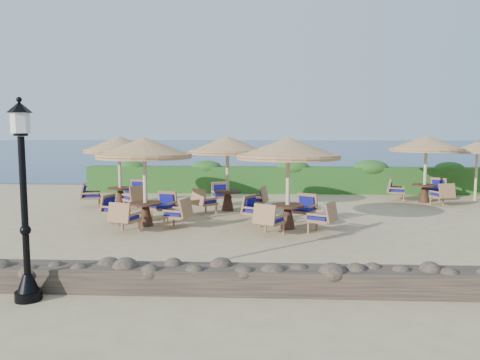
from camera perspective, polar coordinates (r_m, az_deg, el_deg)
ground at (r=14.53m, az=6.26°, el=-5.30°), size 120.00×120.00×0.00m
sea at (r=84.28m, az=3.50°, el=4.06°), size 160.00×160.00×0.00m
hedge at (r=21.56m, az=5.18°, el=0.02°), size 18.00×0.90×1.20m
stone_wall at (r=8.48m, az=8.76°, el=-12.04°), size 15.00×0.65×0.44m
lamp_post at (r=8.50m, az=-24.80°, el=-3.25°), size 0.44×0.44×3.31m
extra_parasol at (r=21.28m, az=26.98°, el=3.55°), size 2.30×2.30×2.41m
cafe_set_0 at (r=14.14m, az=-11.55°, el=1.82°), size 2.88×2.88×2.65m
cafe_set_1 at (r=13.51m, az=5.89°, el=1.90°), size 3.03×3.03×2.65m
cafe_set_2 at (r=18.11m, az=-14.48°, el=2.74°), size 2.75×2.75×2.65m
cafe_set_3 at (r=16.58m, az=-1.53°, el=2.78°), size 2.83×2.83×2.65m
cafe_set_4 at (r=19.96m, az=21.72°, el=2.97°), size 2.89×2.89×2.65m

